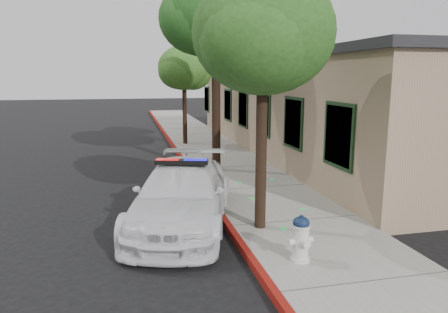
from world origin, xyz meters
TOP-DOWN VIEW (x-y plane):
  - ground at (0.00, 0.00)m, footprint 120.00×120.00m
  - sidewalk at (1.60, 3.00)m, footprint 3.20×60.00m
  - red_curb at (0.06, 3.00)m, footprint 0.14×60.00m
  - clapboard_building at (6.69, 9.00)m, footprint 7.30×20.89m
  - police_car at (-0.90, 0.69)m, footprint 3.35×5.38m
  - fire_hydrant at (0.87, -2.03)m, footprint 0.49×0.42m
  - street_tree_near at (0.71, -0.22)m, footprint 2.94×3.06m
  - street_tree_mid at (1.00, 5.73)m, footprint 3.96×3.63m
  - street_tree_far at (0.73, 11.81)m, footprint 2.66×2.52m

SIDE VIEW (x-z plane):
  - ground at x=0.00m, z-range 0.00..0.00m
  - sidewalk at x=1.60m, z-range 0.00..0.15m
  - red_curb at x=0.06m, z-range 0.00..0.16m
  - fire_hydrant at x=0.87m, z-range 0.15..1.00m
  - police_car at x=-0.90m, z-range -0.06..1.52m
  - clapboard_building at x=6.69m, z-range 0.01..4.25m
  - street_tree_far at x=0.73m, z-range 1.35..6.12m
  - street_tree_near at x=0.71m, z-range 1.47..6.85m
  - street_tree_mid at x=1.00m, z-range 1.91..8.85m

